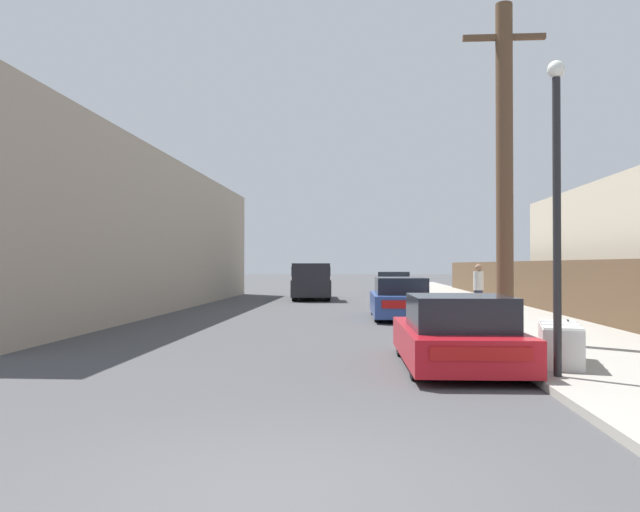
% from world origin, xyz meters
% --- Properties ---
extents(ground_plane, '(220.00, 220.00, 0.00)m').
position_xyz_m(ground_plane, '(0.00, 0.00, 0.00)').
color(ground_plane, '#444447').
extents(sidewalk_curb, '(4.20, 63.00, 0.12)m').
position_xyz_m(sidewalk_curb, '(5.30, 23.50, 0.06)').
color(sidewalk_curb, '#9E998E').
rests_on(sidewalk_curb, ground).
extents(discarded_fridge, '(0.98, 1.78, 0.70)m').
position_xyz_m(discarded_fridge, '(3.94, 5.88, 0.46)').
color(discarded_fridge, silver).
rests_on(discarded_fridge, sidewalk_curb).
extents(parked_sports_car_red, '(1.96, 4.13, 1.26)m').
position_xyz_m(parked_sports_car_red, '(2.26, 6.08, 0.57)').
color(parked_sports_car_red, red).
rests_on(parked_sports_car_red, ground).
extents(car_parked_mid, '(1.92, 4.61, 1.36)m').
position_xyz_m(car_parked_mid, '(1.89, 15.93, 0.64)').
color(car_parked_mid, '#2D478C').
rests_on(car_parked_mid, ground).
extents(car_parked_far, '(1.96, 4.38, 1.43)m').
position_xyz_m(car_parked_far, '(2.21, 26.31, 0.67)').
color(car_parked_far, silver).
rests_on(car_parked_far, ground).
extents(pickup_truck, '(2.33, 5.54, 1.84)m').
position_xyz_m(pickup_truck, '(-1.93, 26.59, 0.92)').
color(pickup_truck, '#232328').
rests_on(pickup_truck, ground).
extents(utility_pole, '(1.80, 0.37, 7.43)m').
position_xyz_m(utility_pole, '(3.77, 9.13, 3.91)').
color(utility_pole, brown).
rests_on(utility_pole, sidewalk_curb).
extents(street_lamp, '(0.26, 0.26, 4.71)m').
position_xyz_m(street_lamp, '(3.54, 4.68, 2.85)').
color(street_lamp, '#232326').
rests_on(street_lamp, sidewalk_curb).
extents(wooden_fence, '(0.08, 40.69, 1.80)m').
position_xyz_m(wooden_fence, '(7.25, 20.91, 1.02)').
color(wooden_fence, brown).
rests_on(wooden_fence, sidewalk_curb).
extents(building_left_block, '(7.00, 25.59, 5.80)m').
position_xyz_m(building_left_block, '(-9.93, 19.50, 2.90)').
color(building_left_block, tan).
rests_on(building_left_block, ground).
extents(pedestrian, '(0.34, 0.34, 1.67)m').
position_xyz_m(pedestrian, '(4.55, 16.46, 0.98)').
color(pedestrian, '#282D42').
rests_on(pedestrian, sidewalk_curb).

